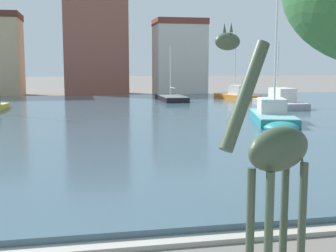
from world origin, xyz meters
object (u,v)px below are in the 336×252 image
Objects in this scene: giraffe_statue at (275,155)px; sailboat_orange at (235,96)px; sailboat_grey at (277,103)px; sailboat_teal at (274,118)px; sailboat_black at (170,99)px.

giraffe_statue is 0.63× the size of sailboat_orange.
giraffe_statue is at bearing -114.90° from sailboat_grey.
sailboat_orange is at bearing 77.38° from sailboat_teal.
sailboat_teal is 12.03m from sailboat_grey.
sailboat_black is at bearing 97.90° from sailboat_teal.
sailboat_black is at bearing 81.24° from giraffe_statue.
sailboat_orange is at bearing 0.88° from sailboat_black.
sailboat_orange is (-0.65, 9.58, -0.04)m from sailboat_grey.
sailboat_teal is at bearing -102.62° from sailboat_orange.
sailboat_grey is 9.60m from sailboat_orange.
giraffe_statue is at bearing -108.64° from sailboat_orange.
sailboat_teal is 20.50m from sailboat_black.
giraffe_statue is at bearing -114.43° from sailboat_teal.
sailboat_black is (-8.04, 9.47, -0.23)m from sailboat_grey.
giraffe_statue is 21.84m from sailboat_teal.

